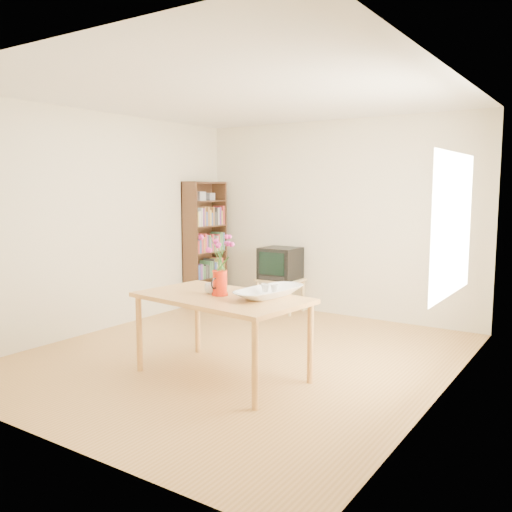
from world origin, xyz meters
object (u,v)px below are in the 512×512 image
Objects in this scene: bowl at (269,271)px; television at (281,263)px; pitcher at (220,284)px; mug at (211,289)px; table at (222,304)px.

bowl is 1.00× the size of television.
pitcher is 0.46m from bowl.
bowl is 2.73m from television.
mug is at bearing -73.34° from television.
television reaches higher than mug.
pitcher is 0.12m from mug.
pitcher reaches higher than television.
mug is 2.68m from television.
bowl is at bearing 32.57° from table.
table is 3.24× the size of bowl.
table is 2.73m from television.
table is 0.18m from pitcher.
table is at bearing -70.81° from television.
pitcher is 0.46× the size of bowl.
bowl is at bearing 167.60° from mug.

